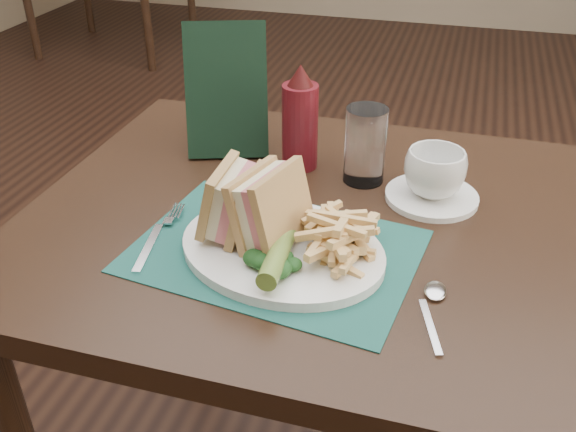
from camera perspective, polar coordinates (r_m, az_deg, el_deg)
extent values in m
plane|color=black|center=(1.86, 5.73, -11.79)|extent=(7.00, 7.00, 0.00)
plane|color=tan|center=(5.00, 13.84, 16.17)|extent=(6.00, 0.00, 6.00)
cube|color=#184D45|center=(0.92, -1.15, -3.11)|extent=(0.43, 0.33, 0.00)
cylinder|color=#59772D|center=(0.84, -0.97, -3.60)|extent=(0.04, 0.12, 0.03)
cylinder|color=white|center=(1.07, 12.64, 1.69)|extent=(0.15, 0.15, 0.01)
imported|color=white|center=(1.05, 12.91, 3.74)|extent=(0.13, 0.13, 0.08)
cylinder|color=white|center=(1.08, 6.88, 6.25)|extent=(0.08, 0.08, 0.13)
cube|color=black|center=(1.16, -5.50, 11.02)|extent=(0.17, 0.13, 0.23)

